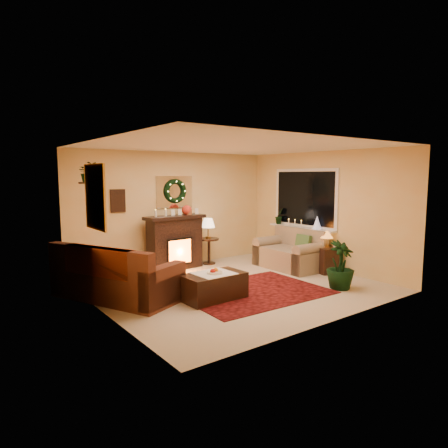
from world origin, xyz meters
TOP-DOWN VIEW (x-y plane):
  - floor at (0.00, 0.00)m, footprint 5.00×5.00m
  - ceiling at (0.00, 0.00)m, footprint 5.00×5.00m
  - wall_back at (0.00, 2.25)m, footprint 5.00×5.00m
  - wall_front at (0.00, -2.25)m, footprint 5.00×5.00m
  - wall_left at (-2.50, 0.00)m, footprint 4.50×4.50m
  - wall_right at (2.50, 0.00)m, footprint 4.50×4.50m
  - area_rug at (0.03, -0.45)m, footprint 2.61×1.99m
  - sofa at (-2.04, 0.65)m, footprint 1.77×2.38m
  - red_throw at (-2.06, 0.84)m, footprint 0.84×1.37m
  - fireplace at (-0.19, 1.92)m, footprint 1.25×0.47m
  - poinsettia at (0.13, 1.93)m, footprint 0.22×0.22m
  - mantel_candle_a at (-0.66, 1.89)m, footprint 0.06×0.06m
  - mantel_candle_b at (-0.43, 1.89)m, footprint 0.06×0.06m
  - mantel_mirror at (0.00, 2.23)m, footprint 0.92×0.02m
  - wreath at (0.00, 2.19)m, footprint 0.55×0.11m
  - wall_art at (-1.35, 2.23)m, footprint 0.32×0.03m
  - gold_mirror at (-2.48, 0.30)m, footprint 0.03×0.84m
  - hanging_plant at (-2.34, 1.05)m, footprint 0.33×0.28m
  - loveseat at (1.90, 0.47)m, footprint 0.91×1.54m
  - window_frame at (2.48, 0.55)m, footprint 0.03×1.86m
  - window_glass at (2.47, 0.55)m, footprint 0.02×1.70m
  - window_sill at (2.38, 0.55)m, footprint 0.22×1.86m
  - mini_tree at (2.38, 0.09)m, footprint 0.19×0.19m
  - sill_plant at (2.38, 1.28)m, footprint 0.28×0.22m
  - side_table_round at (0.71, 1.89)m, footprint 0.61×0.61m
  - lamp_cream at (0.68, 1.88)m, footprint 0.32×0.32m
  - end_table_square at (2.26, -0.33)m, footprint 0.56×0.56m
  - lamp_tiffany at (2.26, -0.29)m, footprint 0.27×0.27m
  - coffee_table at (-0.77, -0.40)m, footprint 1.06×0.60m
  - fruit_bowl at (-0.76, -0.41)m, footprint 0.26×0.26m
  - floor_palm at (1.46, -1.26)m, footprint 1.56×1.56m

SIDE VIEW (x-z plane):
  - floor at x=0.00m, z-range 0.00..0.00m
  - area_rug at x=0.03m, z-range 0.00..0.01m
  - coffee_table at x=-0.77m, z-range -0.01..0.43m
  - end_table_square at x=2.26m, z-range -0.01..0.55m
  - side_table_round at x=0.71m, z-range 0.02..0.63m
  - loveseat at x=1.90m, z-range -0.02..0.86m
  - sofa at x=-2.04m, z-range -0.04..0.90m
  - floor_palm at x=1.46m, z-range -0.88..1.78m
  - fruit_bowl at x=-0.76m, z-range 0.42..0.48m
  - red_throw at x=-2.06m, z-range 0.44..0.47m
  - fireplace at x=-0.19m, z-range -0.01..1.11m
  - lamp_tiffany at x=2.26m, z-range 0.54..0.95m
  - window_sill at x=2.38m, z-range 0.85..0.89m
  - lamp_cream at x=0.68m, z-range 0.64..1.12m
  - mini_tree at x=2.38m, z-range 0.89..1.19m
  - sill_plant at x=2.38m, z-range 0.83..1.34m
  - mantel_candle_a at x=-0.66m, z-range 1.18..1.34m
  - mantel_candle_b at x=-0.43m, z-range 1.18..1.34m
  - wall_back at x=0.00m, z-range 1.30..1.30m
  - wall_front at x=0.00m, z-range 1.30..1.30m
  - wall_left at x=-2.50m, z-range 1.30..1.30m
  - wall_right at x=2.50m, z-range 1.30..1.30m
  - poinsettia at x=0.13m, z-range 1.19..1.41m
  - wall_art at x=-1.35m, z-range 1.31..1.79m
  - window_frame at x=2.48m, z-range 0.87..2.23m
  - window_glass at x=2.47m, z-range 0.94..2.16m
  - mantel_mirror at x=0.00m, z-range 1.34..2.06m
  - wreath at x=0.00m, z-range 1.44..2.00m
  - gold_mirror at x=-2.48m, z-range 1.25..2.25m
  - hanging_plant at x=-2.34m, z-range 1.79..2.15m
  - ceiling at x=0.00m, z-range 2.60..2.60m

